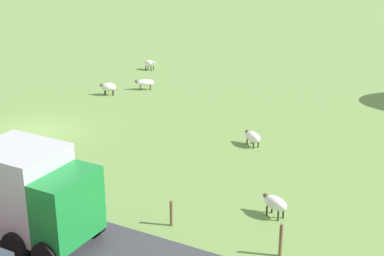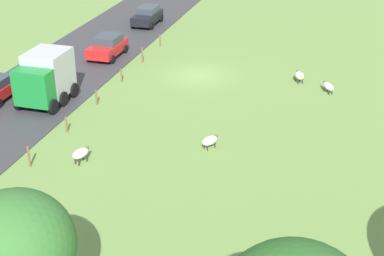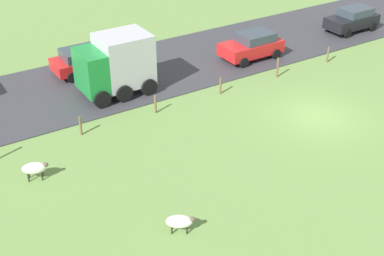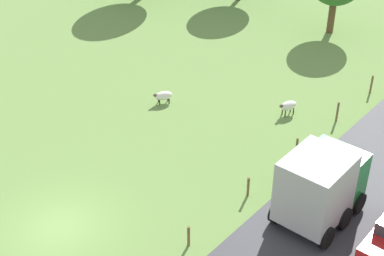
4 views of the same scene
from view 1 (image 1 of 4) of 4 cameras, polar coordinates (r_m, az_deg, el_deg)
ground_plane at (r=31.23m, az=-15.15°, el=-0.40°), size 160.00×160.00×0.00m
sheep_0 at (r=36.71m, az=-8.27°, el=4.04°), size 0.93×1.07×0.82m
sheep_1 at (r=42.66m, az=-4.22°, el=6.38°), size 0.60×1.05×0.73m
sheep_2 at (r=21.85m, az=8.25°, el=-7.39°), size 0.85×1.18×0.83m
sheep_3 at (r=28.33m, az=6.04°, el=-0.89°), size 0.98×1.14×0.73m
sheep_4 at (r=37.66m, az=-4.69°, el=4.50°), size 1.03×1.23×0.70m
fence_post_2 at (r=25.99m, az=-18.22°, el=-3.76°), size 0.12×0.12×1.01m
fence_post_3 at (r=23.28m, az=-11.03°, el=-5.90°), size 0.12×0.12×1.02m
fence_post_4 at (r=21.08m, az=-2.06°, el=-8.45°), size 0.12×0.12×1.00m
fence_post_5 at (r=19.50m, az=8.80°, el=-10.95°), size 0.12×0.12×1.19m
truck_0 at (r=20.21m, az=-15.44°, el=-6.34°), size 2.71×4.00×3.36m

